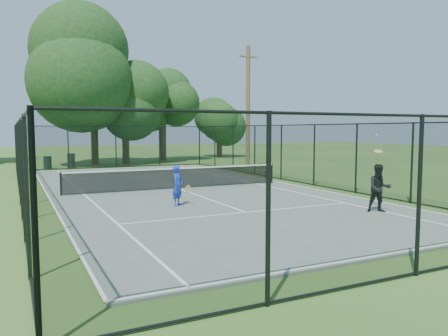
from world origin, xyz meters
name	(u,v)px	position (x,y,z in m)	size (l,w,h in m)	color
ground	(178,190)	(0.00, 0.00, 0.00)	(120.00, 120.00, 0.00)	#274D1A
tennis_court	(178,189)	(0.00, 0.00, 0.03)	(11.00, 24.00, 0.06)	#515F59
tennis_net	(178,177)	(0.00, 0.00, 0.58)	(10.08, 0.08, 0.95)	black
fence	(178,157)	(0.00, 0.00, 1.50)	(13.10, 26.10, 3.00)	black
tree_near_left	(93,80)	(-0.81, 17.04, 6.57)	(8.19, 8.19, 10.68)	#332114
tree_near_mid	(125,105)	(1.53, 16.48, 4.70)	(5.84, 5.84, 7.64)	#332114
tree_near_right	(163,105)	(5.23, 18.25, 4.85)	(5.53, 5.53, 7.64)	#332114
tree_far_right	(219,124)	(11.89, 20.77, 3.29)	(4.03, 4.03, 5.33)	#332114
trash_bin_left	(48,162)	(-4.53, 14.14, 0.45)	(0.58, 0.58, 0.88)	black
trash_bin_right	(71,161)	(-2.94, 14.32, 0.52)	(0.58, 0.58, 1.03)	black
utility_pole	(248,106)	(8.61, 9.00, 4.40)	(1.40, 0.30, 8.67)	#4C3823
player_blue	(178,185)	(-1.53, -4.23, 0.77)	(0.89, 0.61, 1.43)	#1735C6
player_black	(379,188)	(3.93, -8.19, 0.84)	(0.95, 0.96, 2.52)	black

